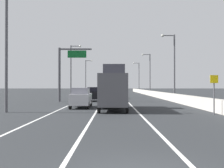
% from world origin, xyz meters
% --- Properties ---
extents(ground_plane, '(320.00, 320.00, 0.00)m').
position_xyz_m(ground_plane, '(0.00, 64.00, 0.00)').
color(ground_plane, '#26282B').
extents(lane_stripe_left, '(0.16, 130.00, 0.00)m').
position_xyz_m(lane_stripe_left, '(-5.50, 55.00, 0.00)').
color(lane_stripe_left, silver).
rests_on(lane_stripe_left, ground_plane).
extents(lane_stripe_center, '(0.16, 130.00, 0.00)m').
position_xyz_m(lane_stripe_center, '(-2.00, 55.00, 0.00)').
color(lane_stripe_center, silver).
rests_on(lane_stripe_center, ground_plane).
extents(lane_stripe_right, '(0.16, 130.00, 0.00)m').
position_xyz_m(lane_stripe_right, '(1.50, 55.00, 0.00)').
color(lane_stripe_right, silver).
rests_on(lane_stripe_right, ground_plane).
extents(jersey_barrier_right, '(0.60, 120.00, 1.10)m').
position_xyz_m(jersey_barrier_right, '(7.94, 40.00, 0.55)').
color(jersey_barrier_right, '#B2ADA3').
rests_on(jersey_barrier_right, ground_plane).
extents(overhead_sign_gantry, '(4.68, 0.36, 7.50)m').
position_xyz_m(overhead_sign_gantry, '(-7.26, 31.01, 4.73)').
color(overhead_sign_gantry, '#47474C').
rests_on(overhead_sign_gantry, ground_plane).
extents(speed_advisory_sign, '(0.60, 0.11, 3.00)m').
position_xyz_m(speed_advisory_sign, '(7.04, 13.90, 1.76)').
color(speed_advisory_sign, '#4C4C51').
rests_on(speed_advisory_sign, ground_plane).
extents(lamp_post_right_second, '(2.14, 0.44, 10.12)m').
position_xyz_m(lamp_post_right_second, '(8.64, 34.76, 5.81)').
color(lamp_post_right_second, '#4C4C51').
rests_on(lamp_post_right_second, ground_plane).
extents(lamp_post_right_third, '(2.14, 0.44, 10.12)m').
position_xyz_m(lamp_post_right_third, '(8.44, 59.76, 5.81)').
color(lamp_post_right_third, '#4C4C51').
rests_on(lamp_post_right_third, ground_plane).
extents(lamp_post_right_fourth, '(2.14, 0.44, 10.12)m').
position_xyz_m(lamp_post_right_fourth, '(8.24, 84.76, 5.81)').
color(lamp_post_right_fourth, '#4C4C51').
rests_on(lamp_post_right_fourth, ground_plane).
extents(lamp_post_left_near, '(2.14, 0.44, 10.12)m').
position_xyz_m(lamp_post_left_near, '(-9.12, 15.76, 5.81)').
color(lamp_post_left_near, '#4C4C51').
rests_on(lamp_post_left_near, ground_plane).
extents(lamp_post_left_mid, '(2.14, 0.44, 10.12)m').
position_xyz_m(lamp_post_left_mid, '(-8.40, 45.76, 5.81)').
color(lamp_post_left_mid, '#4C4C51').
rests_on(lamp_post_left_mid, ground_plane).
extents(lamp_post_left_far, '(2.14, 0.44, 10.12)m').
position_xyz_m(lamp_post_left_far, '(-8.46, 75.76, 5.81)').
color(lamp_post_left_far, '#4C4C51').
rests_on(lamp_post_left_far, ground_plane).
extents(car_white_0, '(1.89, 4.35, 2.08)m').
position_xyz_m(car_white_0, '(-0.47, 68.26, 1.03)').
color(car_white_0, white).
rests_on(car_white_0, ground_plane).
extents(car_gray_1, '(1.81, 4.12, 1.96)m').
position_xyz_m(car_gray_1, '(-0.48, 94.10, 0.97)').
color(car_gray_1, slate).
rests_on(car_gray_1, ground_plane).
extents(car_black_2, '(1.90, 4.17, 2.01)m').
position_xyz_m(car_black_2, '(-3.28, 31.97, 1.00)').
color(car_black_2, black).
rests_on(car_black_2, ground_plane).
extents(car_green_3, '(1.84, 4.37, 1.90)m').
position_xyz_m(car_green_3, '(-0.74, 40.02, 0.95)').
color(car_green_3, '#196033').
rests_on(car_green_3, ground_plane).
extents(car_silver_4, '(1.93, 4.80, 2.00)m').
position_xyz_m(car_silver_4, '(-3.75, 20.56, 1.00)').
color(car_silver_4, '#B7B7BC').
rests_on(car_silver_4, ground_plane).
extents(box_truck, '(2.66, 8.03, 4.28)m').
position_xyz_m(box_truck, '(-0.50, 18.50, 1.96)').
color(box_truck, '#4C4C51').
rests_on(box_truck, ground_plane).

